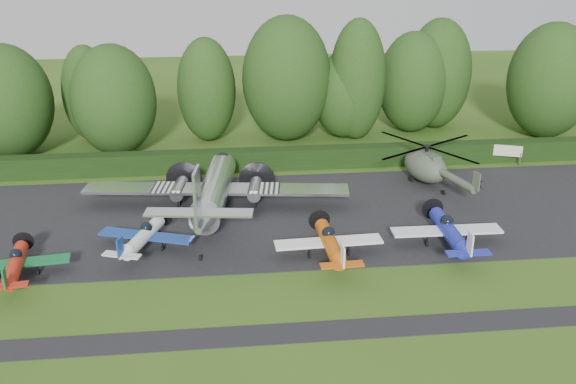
{
  "coord_description": "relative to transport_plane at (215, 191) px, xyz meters",
  "views": [
    {
      "loc": [
        -1.24,
        -36.56,
        21.51
      ],
      "look_at": [
        3.54,
        9.04,
        2.5
      ],
      "focal_mm": 40.0,
      "sensor_mm": 36.0,
      "label": 1
    }
  ],
  "objects": [
    {
      "name": "helicopter",
      "position": [
        18.8,
        4.52,
        -0.02
      ],
      "size": [
        11.12,
        13.02,
        3.58
      ],
      "rotation": [
        0.0,
        0.0,
        -0.29
      ],
      "color": "#3F4837",
      "rests_on": "ground"
    },
    {
      "name": "light_plane_blue",
      "position": [
        16.75,
        -7.78,
        -0.65
      ],
      "size": [
        8.03,
        8.44,
        3.08
      ],
      "rotation": [
        0.0,
        0.0,
        0.01
      ],
      "color": "#1B24A4",
      "rests_on": "ground"
    },
    {
      "name": "tree_9",
      "position": [
        -0.71,
        19.5,
        3.59
      ],
      "size": [
        6.17,
        6.17,
        11.08
      ],
      "color": "black",
      "rests_on": "ground"
    },
    {
      "name": "tree_12",
      "position": [
        15.26,
        18.47,
        4.51
      ],
      "size": [
        6.01,
        6.01,
        12.94
      ],
      "color": "black",
      "rests_on": "ground"
    },
    {
      "name": "tree_3",
      "position": [
        36.03,
        16.93,
        4.28
      ],
      "size": [
        9.1,
        9.1,
        12.46
      ],
      "color": "black",
      "rests_on": "ground"
    },
    {
      "name": "light_plane_red",
      "position": [
        -13.0,
        -9.17,
        -0.86
      ],
      "size": [
        6.75,
        7.1,
        2.59
      ],
      "rotation": [
        0.0,
        0.0,
        -0.12
      ],
      "color": "red",
      "rests_on": "ground"
    },
    {
      "name": "transport_plane",
      "position": [
        0.0,
        0.0,
        0.0
      ],
      "size": [
        21.7,
        16.64,
        6.95
      ],
      "rotation": [
        0.0,
        0.0,
        0.13
      ],
      "color": "silver",
      "rests_on": "ground"
    },
    {
      "name": "tree_5",
      "position": [
        14.13,
        19.28,
        2.75
      ],
      "size": [
        6.98,
        6.98,
        9.4
      ],
      "color": "black",
      "rests_on": "ground"
    },
    {
      "name": "tree_0",
      "position": [
        25.17,
        21.79,
        4.24
      ],
      "size": [
        7.44,
        7.44,
        12.39
      ],
      "color": "black",
      "rests_on": "ground"
    },
    {
      "name": "light_plane_white",
      "position": [
        -5.08,
        -5.98,
        -0.82
      ],
      "size": [
        6.98,
        7.33,
        2.68
      ],
      "rotation": [
        0.0,
        0.0,
        0.33
      ],
      "color": "silver",
      "rests_on": "ground"
    },
    {
      "name": "sign_board",
      "position": [
        27.9,
        8.72,
        -0.62
      ],
      "size": [
        3.48,
        0.13,
        1.96
      ],
      "rotation": [
        0.0,
        0.0,
        0.34
      ],
      "color": "#3F3326",
      "rests_on": "ground"
    },
    {
      "name": "taxiway_verge",
      "position": [
        2.14,
        -17.21,
        -1.94
      ],
      "size": [
        70.0,
        2.0,
        0.0
      ],
      "primitive_type": "cube",
      "color": "black",
      "rests_on": "ground"
    },
    {
      "name": "tree_4",
      "position": [
        42.04,
        22.96,
        2.83
      ],
      "size": [
        6.5,
        6.5,
        9.56
      ],
      "color": "black",
      "rests_on": "ground"
    },
    {
      "name": "tree_6",
      "position": [
        7.76,
        19.0,
        4.69
      ],
      "size": [
        9.4,
        9.4,
        13.27
      ],
      "color": "black",
      "rests_on": "ground"
    },
    {
      "name": "tree_8",
      "position": [
        -13.3,
        20.93,
        3.18
      ],
      "size": [
        5.31,
        5.31,
        10.28
      ],
      "color": "black",
      "rests_on": "ground"
    },
    {
      "name": "hedgerow",
      "position": [
        2.14,
        9.79,
        -1.94
      ],
      "size": [
        90.0,
        1.6,
        2.0
      ],
      "primitive_type": "cube",
      "color": "black",
      "rests_on": "ground"
    },
    {
      "name": "apron",
      "position": [
        2.14,
        -1.21,
        -1.94
      ],
      "size": [
        70.0,
        18.0,
        0.01
      ],
      "primitive_type": "cube",
      "color": "black",
      "rests_on": "ground"
    },
    {
      "name": "tree_2",
      "position": [
        -20.06,
        15.98,
        3.73
      ],
      "size": [
        8.79,
        8.79,
        11.35
      ],
      "color": "black",
      "rests_on": "ground"
    },
    {
      "name": "tree_7",
      "position": [
        -9.81,
        15.93,
        3.63
      ],
      "size": [
        8.4,
        8.4,
        11.15
      ],
      "color": "black",
      "rests_on": "ground"
    },
    {
      "name": "ground",
      "position": [
        2.14,
        -11.21,
        -1.94
      ],
      "size": [
        160.0,
        160.0,
        0.0
      ],
      "primitive_type": "plane",
      "color": "#2F5317",
      "rests_on": "ground"
    },
    {
      "name": "light_plane_orange",
      "position": [
        7.96,
        -8.58,
        -0.72
      ],
      "size": [
        7.6,
        7.99,
        2.92
      ],
      "rotation": [
        0.0,
        0.0,
        -0.05
      ],
      "color": "#BE530B",
      "rests_on": "ground"
    },
    {
      "name": "tree_1",
      "position": [
        22.0,
        20.59,
        3.64
      ],
      "size": [
        7.68,
        7.68,
        11.19
      ],
      "color": "black",
      "rests_on": "ground"
    }
  ]
}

